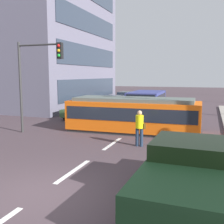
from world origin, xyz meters
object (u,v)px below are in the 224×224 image
object	(u,v)px
pedestrian_crossing	(140,126)
parked_sedan_mid	(83,109)
streetcar_tram	(133,114)
traffic_light_mast	(36,70)
pickup_truck_parked	(187,173)
parked_sedan_furthest	(126,96)
city_bus	(147,101)
parked_sedan_far	(112,101)

from	to	relation	value
pedestrian_crossing	parked_sedan_mid	xyz separation A→B (m)	(-6.25, 7.04, -0.32)
streetcar_tram	traffic_light_mast	xyz separation A→B (m)	(-4.87, -2.31, 2.53)
pickup_truck_parked	parked_sedan_furthest	world-z (taller)	pickup_truck_parked
pedestrian_crossing	city_bus	bearing A→B (deg)	100.85
city_bus	parked_sedan_far	world-z (taller)	city_bus
streetcar_tram	parked_sedan_mid	distance (m)	6.48
city_bus	traffic_light_mast	xyz separation A→B (m)	(-3.92, -10.14, 2.49)
streetcar_tram	parked_sedan_far	world-z (taller)	streetcar_tram
parked_sedan_mid	traffic_light_mast	xyz separation A→B (m)	(0.24, -6.28, 2.93)
parked_sedan_mid	traffic_light_mast	size ratio (longest dim) A/B	0.86
pedestrian_crossing	pickup_truck_parked	size ratio (longest dim) A/B	0.33
pickup_truck_parked	parked_sedan_mid	world-z (taller)	pickup_truck_parked
parked_sedan_mid	parked_sedan_furthest	size ratio (longest dim) A/B	0.97
city_bus	parked_sedan_furthest	distance (m)	10.96
pickup_truck_parked	parked_sedan_far	world-z (taller)	pickup_truck_parked
streetcar_tram	pedestrian_crossing	bearing A→B (deg)	-69.71
pickup_truck_parked	parked_sedan_far	xyz separation A→B (m)	(-8.84, 19.12, -0.17)
city_bus	parked_sedan_mid	world-z (taller)	city_bus
pedestrian_crossing	parked_sedan_far	xyz separation A→B (m)	(-6.33, 14.00, -0.32)
city_bus	parked_sedan_mid	xyz separation A→B (m)	(-4.16, -3.87, -0.44)
city_bus	parked_sedan_furthest	world-z (taller)	city_bus
city_bus	parked_sedan_mid	distance (m)	5.69
parked_sedan_mid	parked_sedan_far	xyz separation A→B (m)	(-0.08, 6.96, 0.00)
parked_sedan_mid	traffic_light_mast	distance (m)	6.93
pickup_truck_parked	city_bus	bearing A→B (deg)	106.03
parked_sedan_far	parked_sedan_furthest	distance (m)	6.78
streetcar_tram	pickup_truck_parked	xyz separation A→B (m)	(3.65, -8.19, -0.22)
pedestrian_crossing	parked_sedan_far	distance (m)	15.37
parked_sedan_furthest	traffic_light_mast	world-z (taller)	traffic_light_mast
streetcar_tram	city_bus	bearing A→B (deg)	96.94
parked_sedan_furthest	traffic_light_mast	bearing A→B (deg)	-87.54
city_bus	parked_sedan_furthest	size ratio (longest dim) A/B	1.14
streetcar_tram	pickup_truck_parked	world-z (taller)	streetcar_tram
parked_sedan_furthest	traffic_light_mast	size ratio (longest dim) A/B	0.89
pedestrian_crossing	parked_sedan_far	size ratio (longest dim) A/B	0.38
streetcar_tram	pedestrian_crossing	distance (m)	3.28
pedestrian_crossing	traffic_light_mast	xyz separation A→B (m)	(-6.01, 0.77, 2.61)
streetcar_tram	parked_sedan_far	distance (m)	12.10
pickup_truck_parked	traffic_light_mast	distance (m)	10.71
parked_sedan_far	traffic_light_mast	xyz separation A→B (m)	(0.32, -13.24, 2.93)
city_bus	parked_sedan_mid	bearing A→B (deg)	-137.07
pedestrian_crossing	parked_sedan_mid	distance (m)	9.42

